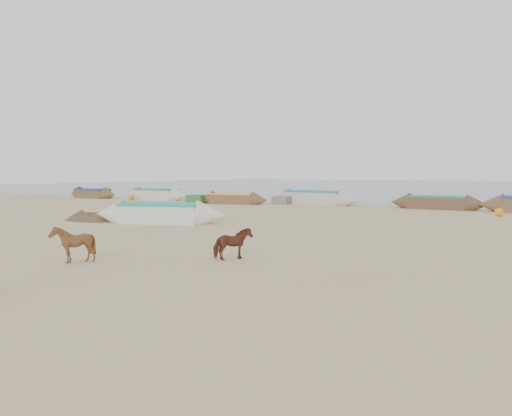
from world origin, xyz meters
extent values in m
plane|color=tan|center=(0.00, 0.00, 0.00)|extent=(140.00, 140.00, 0.00)
plane|color=slate|center=(0.00, 82.00, 0.01)|extent=(160.00, 160.00, 0.00)
imported|color=#56341B|center=(-1.32, -2.91, 0.48)|extent=(1.04, 0.97, 0.96)
imported|color=brown|center=(1.95, -0.56, 0.42)|extent=(0.84, 0.94, 0.83)
cone|color=brown|center=(-9.69, 6.02, 0.21)|extent=(4.74, 4.74, 0.43)
cube|color=#2F662E|center=(-13.36, 18.52, 0.30)|extent=(1.40, 1.20, 0.60)
sphere|color=orange|center=(6.92, 17.11, 0.22)|extent=(0.44, 0.44, 0.44)
cube|color=slate|center=(-7.36, 20.58, 0.28)|extent=(1.20, 1.10, 0.56)
sphere|color=#C17512|center=(-20.19, 18.77, 0.24)|extent=(0.48, 0.48, 0.48)
camera|label=1|loc=(8.83, -11.34, 2.26)|focal=35.00mm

